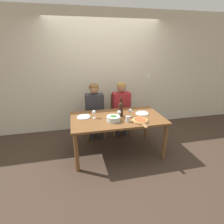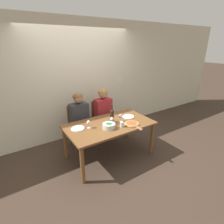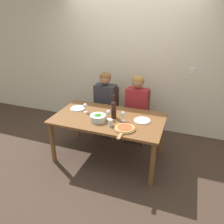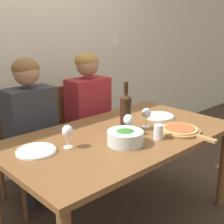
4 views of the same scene
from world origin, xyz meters
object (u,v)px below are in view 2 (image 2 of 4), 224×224
object	(u,v)px
dinner_plate_left	(78,128)
wine_glass_left	(89,123)
chair_right	(101,118)
broccoli_bowl	(109,126)
wine_glass_right	(120,117)
wine_glass_centre	(112,119)
dinner_plate_right	(128,117)
pizza_on_board	(132,124)
person_woman	(80,115)
wine_bottle	(112,115)
person_man	(104,110)
chair_left	(78,124)
water_tumbler	(122,124)

from	to	relation	value
dinner_plate_left	wine_glass_left	xyz separation A→B (m)	(0.18, -0.08, 0.10)
chair_right	broccoli_bowl	size ratio (longest dim) A/B	3.84
wine_glass_right	wine_glass_centre	size ratio (longest dim) A/B	1.00
dinner_plate_right	pizza_on_board	size ratio (longest dim) A/B	0.56
dinner_plate_left	dinner_plate_right	world-z (taller)	same
chair_right	dinner_plate_right	bearing A→B (deg)	-71.70
person_woman	wine_bottle	distance (m)	0.77
dinner_plate_left	person_man	bearing A→B (deg)	32.33
person_man	person_woman	bearing A→B (deg)	180.00
chair_right	pizza_on_board	xyz separation A→B (m)	(0.07, -1.06, 0.25)
chair_right	wine_glass_left	bearing A→B (deg)	-132.88
dinner_plate_left	dinner_plate_right	bearing A→B (deg)	-3.50
pizza_on_board	broccoli_bowl	bearing A→B (deg)	165.08
person_woman	dinner_plate_left	bearing A→B (deg)	-116.41
chair_right	wine_bottle	bearing A→B (deg)	-104.28
chair_left	person_woman	distance (m)	0.27
chair_right	person_man	distance (m)	0.27
chair_right	wine_glass_right	bearing A→B (deg)	-92.23
pizza_on_board	wine_glass_right	size ratio (longest dim) A/B	2.89
pizza_on_board	wine_glass_right	bearing A→B (deg)	112.85
pizza_on_board	wine_glass_left	distance (m)	0.82
wine_bottle	person_woman	bearing A→B (deg)	121.56
dinner_plate_right	pizza_on_board	distance (m)	0.37
dinner_plate_left	water_tumbler	world-z (taller)	water_tumbler
chair_left	wine_bottle	distance (m)	0.94
dinner_plate_left	wine_glass_centre	xyz separation A→B (m)	(0.62, -0.18, 0.10)
chair_right	wine_bottle	world-z (taller)	wine_bottle
water_tumbler	wine_glass_left	bearing A→B (deg)	151.27
wine_bottle	dinner_plate_right	size ratio (longest dim) A/B	1.47
wine_bottle	broccoli_bowl	world-z (taller)	wine_bottle
dinner_plate_left	pizza_on_board	xyz separation A→B (m)	(0.93, -0.40, 0.01)
wine_glass_right	broccoli_bowl	bearing A→B (deg)	-160.85
chair_left	wine_glass_right	size ratio (longest dim) A/B	6.02
person_man	wine_glass_centre	size ratio (longest dim) A/B	8.08
person_woman	wine_glass_left	xyz separation A→B (m)	(-0.09, -0.63, 0.09)
broccoli_bowl	wine_glass_right	distance (m)	0.37
wine_bottle	wine_glass_centre	distance (m)	0.10
person_woman	chair_right	bearing A→B (deg)	10.57
chair_right	wine_bottle	xyz separation A→B (m)	(-0.19, -0.76, 0.38)
person_man	wine_glass_right	xyz separation A→B (m)	(-0.03, -0.71, 0.09)
pizza_on_board	wine_bottle	bearing A→B (deg)	131.51
person_man	wine_glass_left	xyz separation A→B (m)	(-0.68, -0.63, 0.09)
chair_right	wine_bottle	size ratio (longest dim) A/B	2.52
dinner_plate_left	dinner_plate_right	xyz separation A→B (m)	(1.11, -0.07, 0.00)
broccoli_bowl	wine_glass_left	size ratio (longest dim) A/B	1.57
chair_left	chair_right	distance (m)	0.59
wine_glass_left	wine_glass_right	size ratio (longest dim) A/B	1.00
chair_left	person_woman	world-z (taller)	person_woman
wine_bottle	chair_right	bearing A→B (deg)	75.72
chair_right	dinner_plate_left	size ratio (longest dim) A/B	3.69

